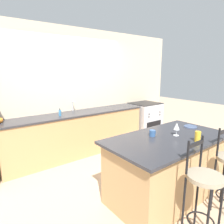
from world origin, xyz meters
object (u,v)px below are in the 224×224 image
at_px(coffee_mug, 152,133).
at_px(tumbler_cup, 198,137).
at_px(soap_bottle, 60,113).
at_px(wine_glass, 177,127).
at_px(dinner_plate, 190,126).
at_px(bar_stool_near, 203,188).
at_px(oven_range, 144,120).

xyz_separation_m(coffee_mug, tumbler_cup, (0.29, -0.51, 0.03)).
xyz_separation_m(coffee_mug, soap_bottle, (-0.58, 1.86, 0.05)).
bearing_deg(wine_glass, dinner_plate, 11.64).
xyz_separation_m(dinner_plate, wine_glass, (-0.55, -0.11, 0.12)).
distance_m(bar_stool_near, wine_glass, 0.94).
bearing_deg(oven_range, dinner_plate, -117.28).
bearing_deg(dinner_plate, soap_bottle, 126.05).
bearing_deg(wine_glass, coffee_mug, 146.71).
height_order(bar_stool_near, tumbler_cup, bar_stool_near).
bearing_deg(coffee_mug, soap_bottle, 107.15).
distance_m(oven_range, tumbler_cup, 2.90).
bearing_deg(soap_bottle, wine_glass, -67.20).
xyz_separation_m(bar_stool_near, soap_bottle, (-0.37, 2.75, 0.37)).
distance_m(bar_stool_near, coffee_mug, 0.96).
distance_m(tumbler_cup, soap_bottle, 2.53).
height_order(wine_glass, soap_bottle, wine_glass).
distance_m(bar_stool_near, dinner_plate, 1.35).
height_order(dinner_plate, wine_glass, wine_glass).
bearing_deg(tumbler_cup, soap_bottle, 110.14).
bearing_deg(dinner_plate, coffee_mug, 174.82).
xyz_separation_m(tumbler_cup, soap_bottle, (-0.87, 2.37, 0.02)).
distance_m(oven_range, coffee_mug, 2.69).
height_order(oven_range, tumbler_cup, tumbler_cup).
xyz_separation_m(bar_stool_near, tumbler_cup, (0.49, 0.38, 0.35)).
bearing_deg(tumbler_cup, bar_stool_near, -142.78).
bearing_deg(coffee_mug, dinner_plate, -5.18).
relative_size(dinner_plate, wine_glass, 1.14).
relative_size(oven_range, wine_glass, 5.07).
height_order(dinner_plate, tumbler_cup, tumbler_cup).
bearing_deg(wine_glass, tumbler_cup, -88.86).
relative_size(dinner_plate, tumbler_cup, 1.53).
bearing_deg(bar_stool_near, wine_glass, 54.82).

